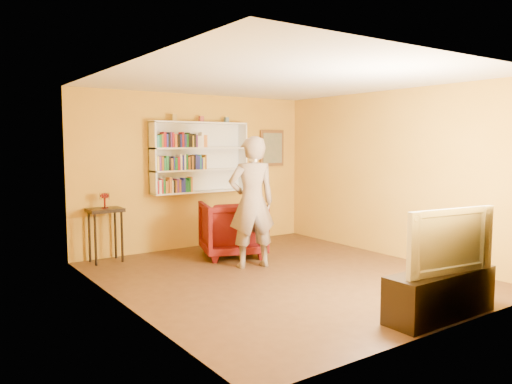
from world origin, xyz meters
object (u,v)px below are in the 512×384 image
(bookshelf, at_px, (199,158))
(television, at_px, (442,239))
(console_table, at_px, (105,218))
(armchair, at_px, (232,229))
(tv_cabinet, at_px, (440,294))
(person, at_px, (252,202))
(ruby_lustre, at_px, (105,197))

(bookshelf, relative_size, television, 1.52)
(console_table, height_order, armchair, armchair)
(console_table, xyz_separation_m, tv_cabinet, (2.10, -4.50, -0.45))
(tv_cabinet, bearing_deg, television, 0.00)
(armchair, relative_size, television, 0.84)
(console_table, bearing_deg, armchair, -23.26)
(armchair, distance_m, tv_cabinet, 3.73)
(console_table, distance_m, person, 2.32)
(armchair, relative_size, person, 0.51)
(person, xyz_separation_m, television, (0.42, -2.93, -0.13))
(console_table, distance_m, ruby_lustre, 0.32)
(person, bearing_deg, television, 114.13)
(console_table, distance_m, tv_cabinet, 4.99)
(ruby_lustre, relative_size, person, 0.12)
(person, distance_m, television, 2.96)
(bookshelf, distance_m, person, 1.84)
(bookshelf, distance_m, ruby_lustre, 1.83)
(bookshelf, height_order, television, bookshelf)
(bookshelf, relative_size, tv_cabinet, 1.29)
(bookshelf, distance_m, console_table, 1.96)
(ruby_lustre, distance_m, tv_cabinet, 5.02)
(armchair, height_order, person, person)
(ruby_lustre, bearing_deg, tv_cabinet, -64.99)
(console_table, distance_m, armchair, 2.01)
(person, bearing_deg, armchair, -84.97)
(armchair, xyz_separation_m, tv_cabinet, (0.27, -3.71, -0.20))
(person, bearing_deg, console_table, -27.03)
(television, bearing_deg, person, 105.38)
(armchair, distance_m, television, 3.74)
(tv_cabinet, distance_m, television, 0.59)
(tv_cabinet, bearing_deg, armchair, 94.10)
(console_table, xyz_separation_m, ruby_lustre, (0.00, -0.00, 0.32))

